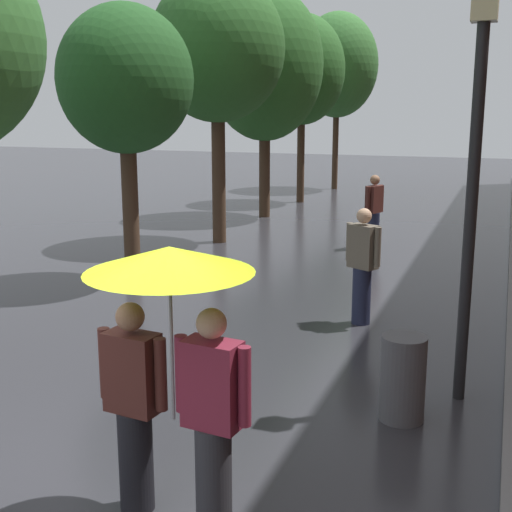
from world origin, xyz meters
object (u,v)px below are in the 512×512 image
Objects in this scene: street_tree_5 at (337,65)px; couple_under_umbrella at (171,339)px; pedestrian_walking_far at (362,266)px; street_tree_2 at (217,49)px; street_tree_3 at (265,65)px; pedestrian_walking_midground at (374,211)px; street_tree_1 at (125,81)px; street_tree_4 at (302,70)px; street_lamp_post at (474,169)px; litter_bin at (403,378)px.

street_tree_5 is 21.48m from couple_under_umbrella.
street_tree_5 is 16.74m from pedestrian_walking_far.
street_tree_3 is at bearing 94.28° from street_tree_2.
street_tree_3 is at bearing 138.65° from pedestrian_walking_midground.
couple_under_umbrella is (3.97, -6.13, -2.01)m from street_tree_1.
pedestrian_walking_midground is at bearing -60.83° from street_tree_4.
street_tree_5 is at bearing 108.35° from pedestrian_walking_midground.
street_tree_5 reaches higher than street_tree_4.
street_tree_1 is at bearing 122.93° from couple_under_umbrella.
street_tree_2 is 7.21m from pedestrian_walking_far.
street_tree_1 is 6.65m from street_lamp_post.
street_tree_2 is 0.95× the size of street_tree_3.
street_tree_5 is 3.08× the size of couple_under_umbrella.
street_tree_5 is at bearing 100.87° from couple_under_umbrella.
street_tree_2 is 3.53× the size of pedestrian_walking_far.
street_tree_4 is at bearing 110.44° from litter_bin.
street_tree_2 is at bearing -85.72° from street_tree_3.
litter_bin is at bearing -77.21° from pedestrian_walking_midground.
street_tree_2 is 9.15m from street_lamp_post.
street_lamp_post is 2.49× the size of pedestrian_walking_far.
street_tree_3 is 2.96× the size of couple_under_umbrella.
street_tree_4 reaches higher than couple_under_umbrella.
street_tree_5 is 4.02× the size of pedestrian_walking_midground.
street_tree_5 is 7.48× the size of litter_bin.
street_lamp_post is (5.95, -13.93, -1.71)m from street_tree_4.
street_tree_2 is at bearing -170.08° from pedestrian_walking_midground.
street_lamp_post is (6.02, -10.72, -1.68)m from street_tree_3.
street_tree_4 is at bearing 88.68° from street_tree_3.
pedestrian_walking_far is (0.86, -5.36, 0.03)m from pedestrian_walking_midground.
street_tree_2 is 4.83m from pedestrian_walking_midground.
pedestrian_walking_midground reaches higher than litter_bin.
street_tree_4 reaches higher than pedestrian_walking_midground.
couple_under_umbrella is (4.01, -20.87, -3.07)m from street_tree_5.
street_tree_1 is at bearing -128.18° from pedestrian_walking_midground.
pedestrian_walking_midground is (3.45, -10.41, -3.67)m from street_tree_5.
street_tree_1 is at bearing 166.65° from pedestrian_walking_far.
litter_bin is 3.05m from pedestrian_walking_far.
couple_under_umbrella is at bearing -86.96° from pedestrian_walking_midground.
street_tree_1 is 0.74× the size of street_tree_5.
pedestrian_walking_far is at bearing -48.30° from street_tree_2.
street_tree_4 is 1.42× the size of street_lamp_post.
street_tree_1 is 5.09m from pedestrian_walking_far.
street_lamp_post is (1.80, 2.98, 1.00)m from couple_under_umbrella.
litter_bin is at bearing -55.45° from street_tree_2.
street_tree_1 is at bearing 151.35° from street_lamp_post.
street_tree_5 is (-0.04, 14.75, 1.06)m from street_tree_1.
street_tree_4 is at bearing -92.03° from street_tree_5.
couple_under_umbrella is at bearing -72.86° from street_tree_3.
street_tree_4 is at bearing 90.96° from street_tree_1.
street_lamp_post is 8.01m from pedestrian_walking_midground.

